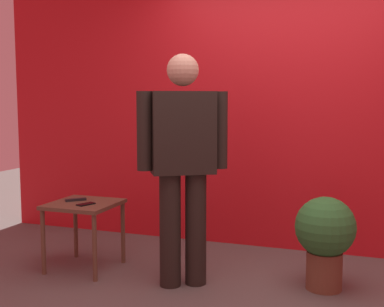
% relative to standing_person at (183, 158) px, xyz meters
% --- Properties ---
extents(back_wall_red, '(5.92, 0.12, 3.39)m').
position_rel_standing_person_xyz_m(back_wall_red, '(0.57, 1.22, 0.73)').
color(back_wall_red, red).
rests_on(back_wall_red, ground_plane).
extents(standing_person, '(0.64, 0.45, 1.72)m').
position_rel_standing_person_xyz_m(standing_person, '(0.00, 0.00, 0.00)').
color(standing_person, black).
rests_on(standing_person, ground_plane).
extents(side_table, '(0.53, 0.53, 0.55)m').
position_rel_standing_person_xyz_m(side_table, '(-0.89, 0.07, -0.49)').
color(side_table, brown).
rests_on(side_table, ground_plane).
extents(cell_phone, '(0.12, 0.16, 0.01)m').
position_rel_standing_person_xyz_m(cell_phone, '(-0.83, -0.00, -0.40)').
color(cell_phone, black).
rests_on(cell_phone, side_table).
extents(tv_remote, '(0.15, 0.15, 0.02)m').
position_rel_standing_person_xyz_m(tv_remote, '(-0.99, 0.10, -0.40)').
color(tv_remote, black).
rests_on(tv_remote, side_table).
extents(potted_plant, '(0.44, 0.44, 0.69)m').
position_rel_standing_person_xyz_m(potted_plant, '(1.01, 0.26, -0.55)').
color(potted_plant, brown).
rests_on(potted_plant, ground_plane).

